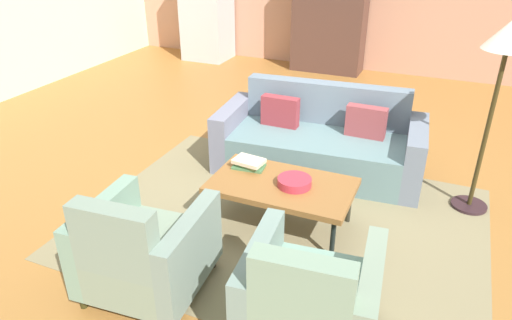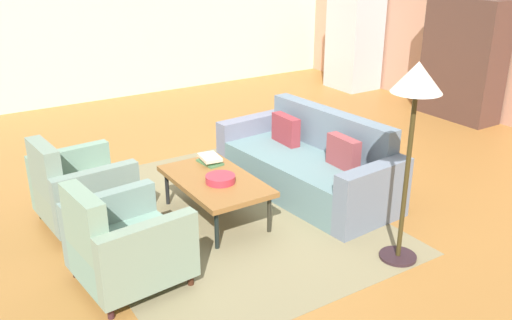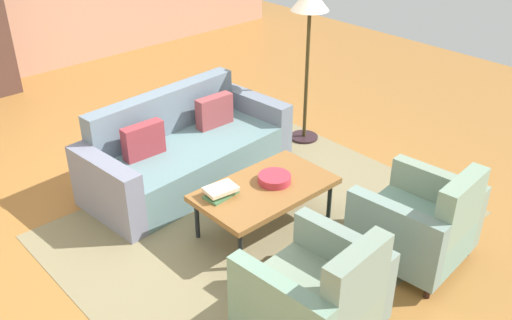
% 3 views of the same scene
% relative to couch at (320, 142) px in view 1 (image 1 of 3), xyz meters
% --- Properties ---
extents(ground_plane, '(11.47, 11.47, 0.00)m').
position_rel_couch_xyz_m(ground_plane, '(-0.14, -0.41, -0.29)').
color(ground_plane, '#9D672F').
extents(area_rug, '(3.40, 2.60, 0.01)m').
position_rel_couch_xyz_m(area_rug, '(0.01, -1.14, -0.28)').
color(area_rug, '#7F7452').
rests_on(area_rug, ground).
extents(couch, '(2.16, 1.06, 0.86)m').
position_rel_couch_xyz_m(couch, '(0.00, 0.00, 0.00)').
color(couch, slate).
rests_on(couch, ground).
extents(coffee_table, '(1.20, 0.70, 0.42)m').
position_rel_couch_xyz_m(coffee_table, '(0.01, -1.19, 0.10)').
color(coffee_table, black).
rests_on(coffee_table, ground).
extents(armchair_left, '(0.86, 0.86, 0.88)m').
position_rel_couch_xyz_m(armchair_left, '(-0.59, -2.35, 0.06)').
color(armchair_left, '#321E23').
rests_on(armchair_left, ground).
extents(armchair_right, '(0.87, 0.87, 0.88)m').
position_rel_couch_xyz_m(armchair_right, '(0.61, -2.35, 0.06)').
color(armchair_right, '#3A1B22').
rests_on(armchair_right, ground).
extents(fruit_bowl, '(0.29, 0.29, 0.07)m').
position_rel_couch_xyz_m(fruit_bowl, '(0.12, -1.19, 0.17)').
color(fruit_bowl, '#B32C3B').
rests_on(fruit_bowl, coffee_table).
extents(book_stack, '(0.29, 0.21, 0.08)m').
position_rel_couch_xyz_m(book_stack, '(-0.36, -1.04, 0.18)').
color(book_stack, '#48764A').
rests_on(book_stack, coffee_table).
extents(cabinet, '(1.20, 0.51, 1.80)m').
position_rel_couch_xyz_m(cabinet, '(-0.91, 3.57, 0.61)').
color(cabinet, '#4C3128').
rests_on(cabinet, ground).
extents(refrigerator, '(0.80, 0.73, 1.85)m').
position_rel_couch_xyz_m(refrigerator, '(-3.20, 3.46, 0.64)').
color(refrigerator, '#B7BABF').
rests_on(refrigerator, ground).
extents(floor_lamp, '(0.40, 0.40, 1.72)m').
position_rel_couch_xyz_m(floor_lamp, '(1.52, -0.22, 1.16)').
color(floor_lamp, '#2E1D22').
rests_on(floor_lamp, ground).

